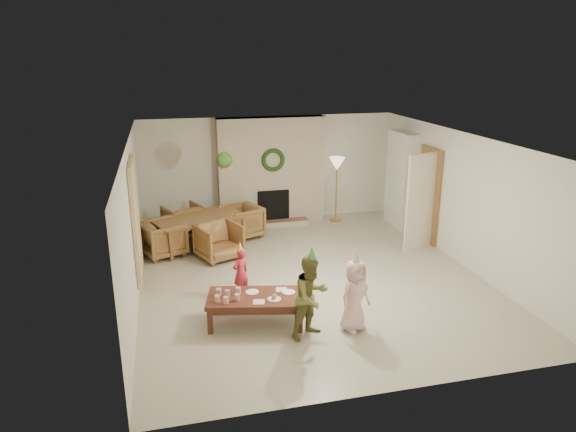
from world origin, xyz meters
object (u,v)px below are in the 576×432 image
object	(u,v)px
dining_chair_left	(164,238)
child_pink	(355,296)
child_red	(241,273)
dining_chair_near	(219,241)
dining_chair_right	(242,222)
child_plaid	(311,297)
dining_table	(200,232)
dining_chair_far	(183,221)
coffee_table_top	(256,298)

from	to	relation	value
dining_chair_left	child_pink	distance (m)	4.53
child_red	dining_chair_near	bearing A→B (deg)	-116.58
dining_chair_left	dining_chair_right	distance (m)	1.82
dining_chair_near	dining_chair_right	size ratio (longest dim) A/B	1.00
child_red	child_plaid	world-z (taller)	child_plaid
dining_table	child_pink	distance (m)	4.41
dining_chair_far	child_pink	size ratio (longest dim) A/B	0.72
dining_chair_left	child_pink	xyz separation A→B (m)	(2.67, -3.66, 0.19)
child_pink	dining_chair_far	bearing A→B (deg)	88.64
dining_chair_right	child_red	world-z (taller)	child_red
dining_chair_near	dining_chair_far	distance (m)	1.62
dining_chair_right	coffee_table_top	size ratio (longest dim) A/B	0.55
dining_chair_near	child_plaid	bearing A→B (deg)	-95.96
child_plaid	child_pink	size ratio (longest dim) A/B	1.13
dining_chair_right	child_plaid	xyz separation A→B (m)	(0.32, -4.37, 0.26)
dining_chair_near	coffee_table_top	xyz separation A→B (m)	(0.25, -2.69, 0.05)
dining_chair_near	dining_chair_left	bearing A→B (deg)	135.00
child_pink	dining_chair_right	bearing A→B (deg)	76.10
dining_table	dining_chair_left	distance (m)	0.81
dining_chair_left	child_red	xyz separation A→B (m)	(1.21, -2.22, 0.08)
dining_chair_right	child_pink	world-z (taller)	child_pink
dining_table	child_red	size ratio (longest dim) A/B	2.12
dining_table	child_plaid	bearing A→B (deg)	-94.81
child_plaid	coffee_table_top	bearing A→B (deg)	115.06
dining_chair_near	dining_chair_right	distance (m)	1.29
dining_table	dining_chair_near	distance (m)	0.81
dining_table	child_pink	bearing A→B (deg)	-86.49
coffee_table_top	child_pink	size ratio (longest dim) A/B	1.32
dining_table	dining_chair_near	xyz separation A→B (m)	(0.31, -0.75, 0.03)
dining_chair_left	coffee_table_top	world-z (taller)	dining_chair_left
child_pink	dining_chair_left	bearing A→B (deg)	99.45
dining_chair_far	child_pink	xyz separation A→B (m)	(2.23, -4.71, 0.19)
coffee_table_top	child_red	size ratio (longest dim) A/B	1.66
dining_chair_left	child_plaid	world-z (taller)	child_plaid
dining_table	dining_chair_far	world-z (taller)	dining_chair_far
coffee_table_top	dining_chair_far	bearing A→B (deg)	113.82
dining_chair_left	coffee_table_top	xyz separation A→B (m)	(1.30, -3.13, 0.05)
dining_chair_near	dining_chair_left	xyz separation A→B (m)	(-1.05, 0.44, 0.00)
dining_chair_left	child_pink	world-z (taller)	child_pink
dining_table	child_red	world-z (taller)	child_red
dining_table	dining_chair_right	xyz separation A→B (m)	(0.93, 0.38, 0.03)
dining_chair_right	child_plaid	distance (m)	4.39
dining_chair_near	dining_chair_right	xyz separation A→B (m)	(0.63, 1.13, 0.00)
dining_chair_far	child_red	distance (m)	3.36
dining_table	dining_chair_far	distance (m)	0.81
child_plaid	child_pink	bearing A→B (deg)	-25.60
child_plaid	child_pink	world-z (taller)	child_plaid
dining_chair_left	coffee_table_top	size ratio (longest dim) A/B	0.55
coffee_table_top	child_red	xyz separation A→B (m)	(-0.09, 0.91, 0.02)
dining_chair_left	dining_chair_right	world-z (taller)	same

